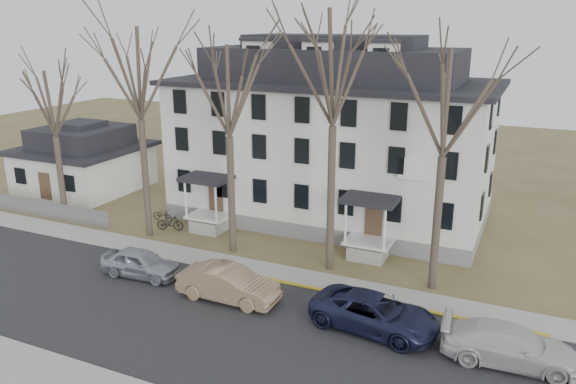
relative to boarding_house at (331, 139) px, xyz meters
The scene contains 18 objects.
ground 18.85m from the boarding_house, 83.64° to the right, with size 120.00×120.00×0.00m, color brown.
main_road 16.96m from the boarding_house, 82.85° to the right, with size 120.00×10.00×0.04m, color #27272A.
far_sidewalk 11.49m from the boarding_house, 78.64° to the right, with size 120.00×2.00×0.08m, color #A09F97.
yellow_curb 13.99m from the boarding_house, 57.18° to the right, with size 14.00×0.25×0.06m, color gold.
boarding_house is the anchor object (origin of this frame).
small_house 20.34m from the boarding_house, behind, with size 8.70×8.70×5.00m.
fence 21.48m from the boarding_house, 156.01° to the right, with size 14.00×0.06×1.20m, color gray.
tree_far_left 13.12m from the boarding_house, 137.82° to the right, with size 8.40×8.40×13.72m.
tree_mid_left 9.66m from the boarding_house, 110.20° to the right, with size 7.80×7.80×12.74m.
tree_center 10.39m from the boarding_house, 69.80° to the right, with size 9.00×9.00×14.70m.
tree_mid_right 12.51m from the boarding_house, 43.81° to the right, with size 7.80×7.80×12.74m.
tree_bungalow 18.17m from the boarding_house, 152.99° to the right, with size 6.60×6.60×10.78m.
car_silver 15.07m from the boarding_house, 113.19° to the right, with size 1.73×4.30×1.47m, color #9EA0AE.
car_tan 14.30m from the boarding_house, 90.62° to the right, with size 1.74×4.98×1.64m, color #99775A.
car_navy 15.71m from the boarding_house, 62.30° to the right, with size 2.57×5.57×1.55m, color #1B1F3D.
car_white 18.98m from the boarding_house, 47.30° to the right, with size 2.12×5.22×1.51m, color silver.
bicycle_left 12.38m from the boarding_house, 149.46° to the right, with size 0.56×1.61×0.85m, color black.
bicycle_right 11.86m from the boarding_house, 139.66° to the right, with size 0.49×1.75×1.05m, color black.
Camera 1 is at (10.50, -16.55, 12.87)m, focal length 35.00 mm.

